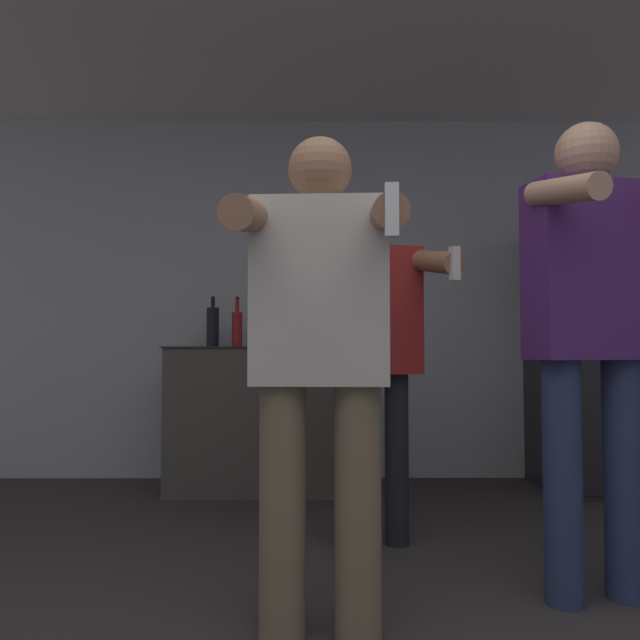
{
  "coord_description": "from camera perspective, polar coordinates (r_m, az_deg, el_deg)",
  "views": [
    {
      "loc": [
        -0.07,
        -1.06,
        0.9
      ],
      "look_at": [
        -0.06,
        0.93,
        1.0
      ],
      "focal_mm": 35.0,
      "sensor_mm": 36.0,
      "label": 1
    }
  ],
  "objects": [
    {
      "name": "refrigerator",
      "position": [
        4.44,
        23.46,
        -3.2
      ],
      "size": [
        0.65,
        0.73,
        1.69
      ],
      "color": "#262628",
      "rests_on": "ground_plane"
    },
    {
      "name": "person_woman_foreground",
      "position": [
        1.97,
        -0.01,
        -2.7
      ],
      "size": [
        0.53,
        0.51,
        1.59
      ],
      "color": "#75664C",
      "rests_on": "ground_plane"
    },
    {
      "name": "bottle_red_label",
      "position": [
        4.15,
        -9.78,
        -0.56
      ],
      "size": [
        0.08,
        0.08,
        0.33
      ],
      "color": "black",
      "rests_on": "counter"
    },
    {
      "name": "wall_back",
      "position": [
        4.46,
        0.66,
        2.09
      ],
      "size": [
        7.0,
        0.06,
        2.55
      ],
      "color": "#B2B7BC",
      "rests_on": "ground_plane"
    },
    {
      "name": "bottle_brown_liquor",
      "position": [
        4.11,
        -5.15,
        -1.12
      ],
      "size": [
        0.07,
        0.07,
        0.26
      ],
      "color": "maroon",
      "rests_on": "counter"
    },
    {
      "name": "person_spectator_back",
      "position": [
        2.89,
        4.98,
        -0.76
      ],
      "size": [
        0.6,
        0.63,
        1.6
      ],
      "color": "black",
      "rests_on": "ground_plane"
    },
    {
      "name": "bottle_tall_gin",
      "position": [
        4.1,
        1.75,
        -0.94
      ],
      "size": [
        0.08,
        0.08,
        0.29
      ],
      "color": "#563314",
      "rests_on": "counter"
    },
    {
      "name": "counter",
      "position": [
        4.13,
        -5.17,
        -8.83
      ],
      "size": [
        1.2,
        0.68,
        0.92
      ],
      "color": "#47423D",
      "rests_on": "ground_plane"
    },
    {
      "name": "bottle_clear_vodka",
      "position": [
        4.1,
        -3.19,
        -0.41
      ],
      "size": [
        0.09,
        0.09,
        0.38
      ],
      "color": "#194723",
      "rests_on": "counter"
    },
    {
      "name": "person_man_side",
      "position": [
        2.47,
        23.58,
        0.4
      ],
      "size": [
        0.57,
        0.56,
        1.74
      ],
      "color": "navy",
      "rests_on": "ground_plane"
    },
    {
      "name": "bottle_amber_bourbon",
      "position": [
        4.13,
        -7.59,
        -0.7
      ],
      "size": [
        0.07,
        0.07,
        0.33
      ],
      "color": "maroon",
      "rests_on": "counter"
    }
  ]
}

